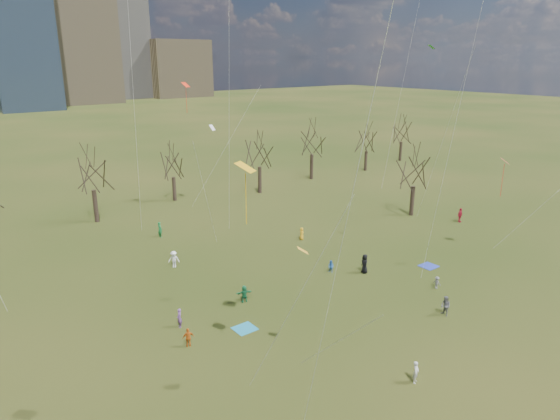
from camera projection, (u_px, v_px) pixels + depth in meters
ground at (383, 343)px, 35.50m from camera, size 500.00×500.00×0.00m
bare_tree_row at (155, 170)px, 61.84m from camera, size 113.04×29.80×9.50m
blanket_teal at (245, 329)px, 37.35m from camera, size 1.60×1.50×0.03m
blanket_navy at (429, 266)px, 48.54m from camera, size 1.60×1.50×0.03m
person_1 at (416, 372)px, 31.00m from camera, size 0.63×0.54×1.46m
person_3 at (437, 282)px, 43.73m from camera, size 0.51×0.78×1.12m
person_4 at (188, 337)px, 34.86m from camera, size 0.90×0.57×1.42m
person_5 at (244, 294)px, 41.28m from camera, size 1.42×0.80×1.46m
person_6 at (365, 264)px, 46.80m from camera, size 0.91×1.07×1.86m
person_7 at (179, 318)px, 37.40m from camera, size 0.43×0.59×1.50m
person_8 at (331, 267)px, 46.95m from camera, size 0.58×0.68×1.22m
person_9 at (174, 259)px, 48.09m from camera, size 1.23×1.14×1.66m
person_10 at (460, 215)px, 61.35m from camera, size 1.07×0.53×1.76m
person_12 at (302, 234)px, 55.45m from camera, size 0.62×0.78×1.41m
person_13 at (160, 230)px, 56.19m from camera, size 0.52×0.71×1.79m
person_14 at (446, 306)px, 39.05m from camera, size 0.76×0.89×1.63m
kites_airborne at (267, 137)px, 40.40m from camera, size 67.19×48.06×32.03m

